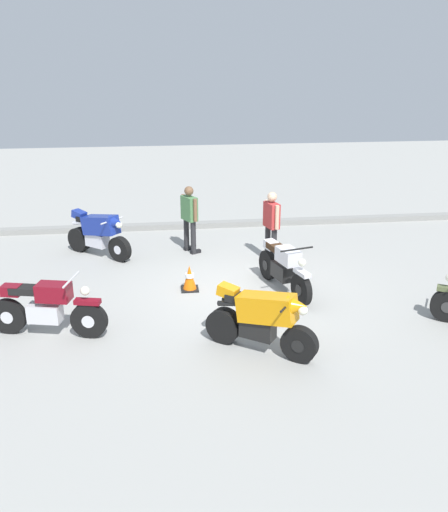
# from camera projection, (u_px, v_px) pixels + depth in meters

# --- Properties ---
(ground_plane) EXTENTS (40.00, 40.00, 0.00)m
(ground_plane) POSITION_uv_depth(u_px,v_px,m) (243.00, 291.00, 11.32)
(ground_plane) COLOR #9E9E99
(curb_edge) EXTENTS (14.00, 0.30, 0.15)m
(curb_edge) POSITION_uv_depth(u_px,v_px,m) (218.00, 224.00, 15.58)
(curb_edge) COLOR gray
(curb_edge) RESTS_ON ground
(motorcycle_orange_sportbike) EXTENTS (1.70, 1.29, 1.14)m
(motorcycle_orange_sportbike) POSITION_uv_depth(u_px,v_px,m) (262.00, 318.00, 8.81)
(motorcycle_orange_sportbike) COLOR black
(motorcycle_orange_sportbike) RESTS_ON ground
(motorcycle_blue_sportbike) EXTENTS (1.62, 1.40, 1.14)m
(motorcycle_blue_sportbike) POSITION_uv_depth(u_px,v_px,m) (99.00, 233.00, 13.11)
(motorcycle_blue_sportbike) COLOR black
(motorcycle_blue_sportbike) RESTS_ON ground
(motorcycle_silver_cruiser) EXTENTS (0.80, 2.05, 1.09)m
(motorcycle_silver_cruiser) POSITION_uv_depth(u_px,v_px,m) (284.00, 267.00, 11.16)
(motorcycle_silver_cruiser) COLOR black
(motorcycle_silver_cruiser) RESTS_ON ground
(motorcycle_maroon_cruiser) EXTENTS (2.06, 0.84, 1.09)m
(motorcycle_maroon_cruiser) POSITION_uv_depth(u_px,v_px,m) (47.00, 308.00, 9.36)
(motorcycle_maroon_cruiser) COLOR black
(motorcycle_maroon_cruiser) RESTS_ON ground
(person_in_red_shirt) EXTENTS (0.40, 0.65, 1.66)m
(person_in_red_shirt) POSITION_uv_depth(u_px,v_px,m) (271.00, 222.00, 12.70)
(person_in_red_shirt) COLOR #262628
(person_in_red_shirt) RESTS_ON ground
(person_in_green_shirt) EXTENTS (0.47, 0.61, 1.66)m
(person_in_green_shirt) POSITION_uv_depth(u_px,v_px,m) (190.00, 215.00, 13.27)
(person_in_green_shirt) COLOR #262628
(person_in_green_shirt) RESTS_ON ground
(traffic_cone) EXTENTS (0.36, 0.36, 0.53)m
(traffic_cone) POSITION_uv_depth(u_px,v_px,m) (190.00, 278.00, 11.30)
(traffic_cone) COLOR black
(traffic_cone) RESTS_ON ground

